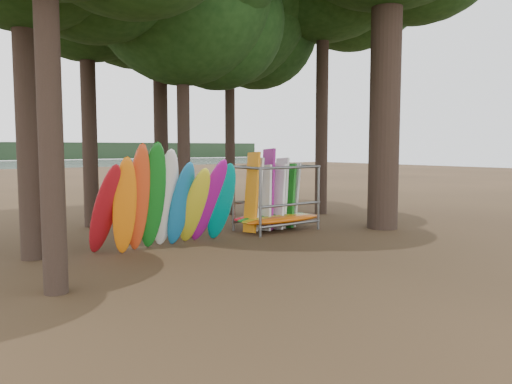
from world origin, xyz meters
TOP-DOWN VIEW (x-y plane):
  - ground at (0.00, 0.00)m, footprint 120.00×120.00m
  - oak_3 at (2.79, 6.23)m, footprint 7.52×7.52m
  - kayak_row at (-2.63, 1.21)m, footprint 4.40×1.84m
  - storage_rack at (1.73, 1.85)m, footprint 3.19×1.50m

SIDE VIEW (x-z plane):
  - ground at x=0.00m, z-range 0.00..0.00m
  - storage_rack at x=1.73m, z-range -0.38..2.43m
  - kayak_row at x=-2.63m, z-range -0.26..2.87m
  - oak_3 at x=2.79m, z-range 2.69..14.64m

